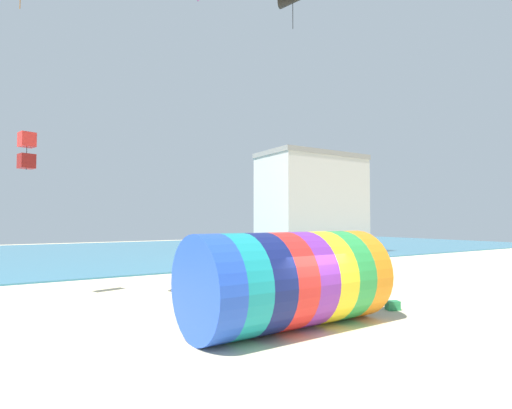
% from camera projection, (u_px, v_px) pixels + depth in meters
% --- Properties ---
extents(ground_plane, '(120.00, 120.00, 0.00)m').
position_uv_depth(ground_plane, '(317.00, 336.00, 12.30)').
color(ground_plane, beige).
extents(sea, '(120.00, 40.00, 0.10)m').
position_uv_depth(sea, '(94.00, 253.00, 43.04)').
color(sea, teal).
rests_on(sea, ground).
extents(giant_inflatable_tube, '(7.12, 3.46, 3.19)m').
position_uv_depth(giant_inflatable_tube, '(288.00, 280.00, 13.34)').
color(giant_inflatable_tube, blue).
rests_on(giant_inflatable_tube, ground).
extents(kite_handler, '(0.42, 0.36, 1.63)m').
position_uv_depth(kite_handler, '(374.00, 286.00, 16.75)').
color(kite_handler, black).
rests_on(kite_handler, ground).
extents(kite_red_box, '(0.76, 0.76, 1.74)m').
position_uv_depth(kite_red_box, '(27.00, 151.00, 17.95)').
color(kite_red_box, red).
extents(promenade_building, '(10.88, 6.10, 10.48)m').
position_uv_depth(promenade_building, '(312.00, 204.00, 41.46)').
color(promenade_building, beige).
rests_on(promenade_building, ground).
extents(cooler_box, '(0.62, 0.54, 0.36)m').
position_uv_depth(cooler_box, '(393.00, 305.00, 15.95)').
color(cooler_box, '#268C4C').
rests_on(cooler_box, ground).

